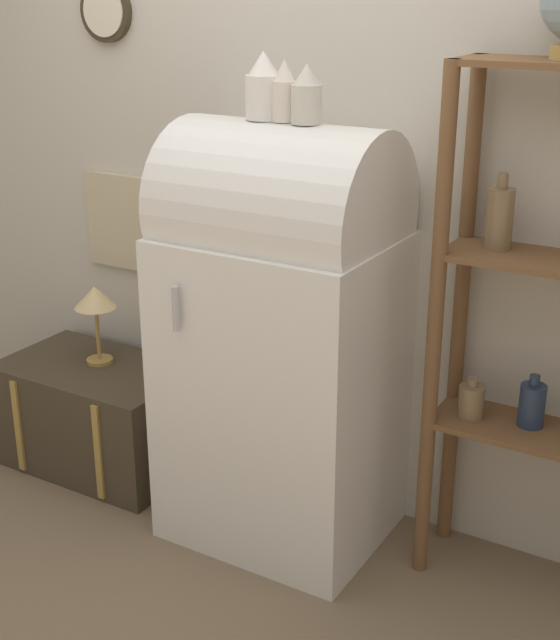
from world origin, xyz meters
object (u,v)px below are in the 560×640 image
object	(u,v)px
suitcase_trunk	(99,415)
vase_left	(264,88)
vase_right	(307,96)
desk_lamp	(95,302)
refrigerator	(281,335)
vase_center	(284,93)

from	to	relation	value
suitcase_trunk	vase_left	xyz separation A→B (m)	(0.83, -0.01, 1.39)
vase_right	suitcase_trunk	bearing A→B (deg)	178.80
desk_lamp	vase_left	bearing A→B (deg)	-3.21
vase_right	vase_left	bearing A→B (deg)	174.88
refrigerator	vase_right	world-z (taller)	vase_right
refrigerator	vase_center	size ratio (longest dim) A/B	7.84
vase_left	desk_lamp	world-z (taller)	vase_left
vase_center	suitcase_trunk	bearing A→B (deg)	178.99
suitcase_trunk	vase_center	world-z (taller)	vase_center
vase_left	vase_right	world-z (taller)	vase_left
vase_left	vase_center	distance (m)	0.08
desk_lamp	refrigerator	bearing A→B (deg)	-3.76
vase_left	vase_center	size ratio (longest dim) A/B	1.11
suitcase_trunk	vase_center	distance (m)	1.65
vase_left	desk_lamp	xyz separation A→B (m)	(-0.84, 0.05, -0.90)
suitcase_trunk	vase_right	size ratio (longest dim) A/B	4.28
vase_left	vase_right	xyz separation A→B (m)	(0.17, -0.01, -0.01)
suitcase_trunk	desk_lamp	world-z (taller)	desk_lamp
refrigerator	suitcase_trunk	size ratio (longest dim) A/B	1.92
suitcase_trunk	desk_lamp	bearing A→B (deg)	103.89
vase_right	desk_lamp	distance (m)	1.34
refrigerator	vase_center	world-z (taller)	vase_center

